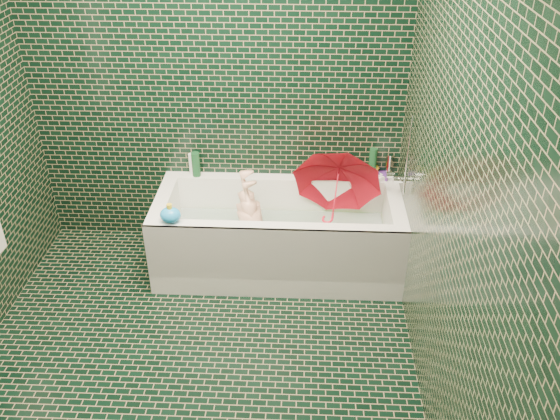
{
  "coord_description": "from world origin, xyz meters",
  "views": [
    {
      "loc": [
        0.62,
        -2.44,
        2.61
      ],
      "look_at": [
        0.47,
        0.82,
        0.59
      ],
      "focal_mm": 38.0,
      "sensor_mm": 36.0,
      "label": 1
    }
  ],
  "objects_px": {
    "umbrella": "(336,193)",
    "bath_toy": "(170,215)",
    "child": "(255,230)",
    "rubber_duck": "(371,173)",
    "bathtub": "(278,242)"
  },
  "relations": [
    {
      "from": "umbrella",
      "to": "bath_toy",
      "type": "distance_m",
      "value": 1.13
    },
    {
      "from": "umbrella",
      "to": "bath_toy",
      "type": "relative_size",
      "value": 3.54
    },
    {
      "from": "rubber_duck",
      "to": "umbrella",
      "type": "bearing_deg",
      "value": -143.12
    },
    {
      "from": "child",
      "to": "rubber_duck",
      "type": "relative_size",
      "value": 6.95
    },
    {
      "from": "bath_toy",
      "to": "umbrella",
      "type": "bearing_deg",
      "value": -5.14
    },
    {
      "from": "child",
      "to": "umbrella",
      "type": "height_order",
      "value": "umbrella"
    },
    {
      "from": "child",
      "to": "rubber_duck",
      "type": "xyz_separation_m",
      "value": [
        0.82,
        0.37,
        0.28
      ]
    },
    {
      "from": "rubber_duck",
      "to": "child",
      "type": "bearing_deg",
      "value": -166.76
    },
    {
      "from": "bathtub",
      "to": "bath_toy",
      "type": "distance_m",
      "value": 0.84
    },
    {
      "from": "umbrella",
      "to": "bath_toy",
      "type": "xyz_separation_m",
      "value": [
        -1.06,
        -0.37,
        0.02
      ]
    },
    {
      "from": "umbrella",
      "to": "rubber_duck",
      "type": "xyz_separation_m",
      "value": [
        0.26,
        0.29,
        0.01
      ]
    },
    {
      "from": "bathtub",
      "to": "bath_toy",
      "type": "height_order",
      "value": "bath_toy"
    },
    {
      "from": "bath_toy",
      "to": "child",
      "type": "bearing_deg",
      "value": 5.58
    },
    {
      "from": "child",
      "to": "bathtub",
      "type": "bearing_deg",
      "value": 84.76
    },
    {
      "from": "rubber_duck",
      "to": "bath_toy",
      "type": "xyz_separation_m",
      "value": [
        -1.33,
        -0.66,
        0.01
      ]
    }
  ]
}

